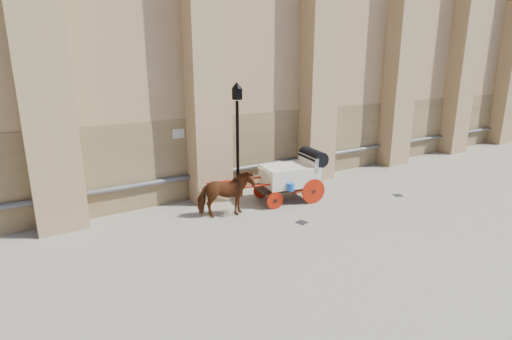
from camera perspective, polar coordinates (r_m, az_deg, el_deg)
ground at (r=12.52m, az=5.13°, el=-8.02°), size 90.00×90.00×0.00m
horse at (r=13.00m, az=-4.35°, el=-3.49°), size 1.96×1.26×1.53m
carriage at (r=14.52m, az=5.31°, el=-0.55°), size 4.33×1.85×1.84m
street_lamp at (r=14.65m, az=-2.66°, el=4.76°), size 0.40×0.40×4.23m
drain_grate_near at (r=12.82m, az=6.55°, el=-7.45°), size 0.39×0.39×0.01m
drain_grate_far at (r=16.15m, az=19.61°, el=-3.41°), size 0.42×0.42×0.01m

